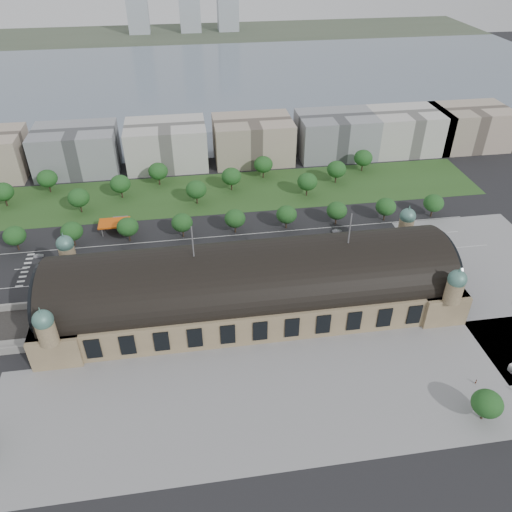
{
  "coord_description": "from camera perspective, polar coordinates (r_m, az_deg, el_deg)",
  "views": [
    {
      "loc": [
        -19.93,
        -141.73,
        124.43
      ],
      "look_at": [
        3.63,
        13.03,
        14.0
      ],
      "focal_mm": 35.0,
      "sensor_mm": 36.0,
      "label": 1
    }
  ],
  "objects": [
    {
      "name": "parked_car_6",
      "position": [
        207.65,
        -7.12,
        -1.71
      ],
      "size": [
        4.85,
        3.73,
        1.31
      ],
      "primitive_type": "imported",
      "rotation": [
        0.0,
        0.0,
        -1.09
      ],
      "color": "black",
      "rests_on": "ground"
    },
    {
      "name": "tree_belt_8",
      "position": [
        277.79,
        0.84,
        10.43
      ],
      "size": [
        10.4,
        10.4,
        12.48
      ],
      "color": "#2D2116",
      "rests_on": "ground"
    },
    {
      "name": "tree_belt_10",
      "position": [
        275.63,
        9.19,
        9.76
      ],
      "size": [
        10.4,
        10.4,
        12.48
      ],
      "color": "#2D2116",
      "rests_on": "ground"
    },
    {
      "name": "tree_belt_11",
      "position": [
        291.88,
        12.16,
        10.91
      ],
      "size": [
        10.4,
        10.4,
        12.48
      ],
      "color": "#2D2116",
      "rests_on": "ground"
    },
    {
      "name": "bus_west",
      "position": [
        208.89,
        -4.8,
        -0.98
      ],
      "size": [
        11.24,
        3.56,
        3.08
      ],
      "primitive_type": "imported",
      "rotation": [
        0.0,
        0.0,
        1.66
      ],
      "color": "red",
      "rests_on": "ground"
    },
    {
      "name": "tree_row_4",
      "position": [
        227.21,
        -8.45,
        3.79
      ],
      "size": [
        9.6,
        9.6,
        11.52
      ],
      "color": "#2D2116",
      "rests_on": "ground"
    },
    {
      "name": "traffic_car_5",
      "position": [
        234.29,
        9.24,
        2.84
      ],
      "size": [
        4.64,
        1.74,
        1.52
      ],
      "primitive_type": "imported",
      "rotation": [
        0.0,
        0.0,
        1.6
      ],
      "color": "slate",
      "rests_on": "ground"
    },
    {
      "name": "office_2",
      "position": [
        302.86,
        -19.83,
        11.33
      ],
      "size": [
        45.0,
        32.0,
        24.0
      ],
      "primitive_type": "cube",
      "color": "gray",
      "rests_on": "ground"
    },
    {
      "name": "traffic_car_6",
      "position": [
        226.17,
        14.62,
        0.77
      ],
      "size": [
        5.58,
        2.82,
        1.51
      ],
      "primitive_type": "imported",
      "rotation": [
        0.0,
        0.0,
        -1.51
      ],
      "color": "#BEBEC0",
      "rests_on": "ground"
    },
    {
      "name": "tree_belt_3",
      "position": [
        258.58,
        -19.62,
        6.3
      ],
      "size": [
        10.4,
        10.4,
        12.48
      ],
      "color": "#2D2116",
      "rests_on": "ground"
    },
    {
      "name": "grass_belt",
      "position": [
        265.71,
        -6.63,
        7.03
      ],
      "size": [
        300.0,
        45.0,
        0.1
      ],
      "primitive_type": "cube",
      "color": "#2C5020",
      "rests_on": "ground"
    },
    {
      "name": "parked_car_5",
      "position": [
        208.65,
        -13.47,
        -2.3
      ],
      "size": [
        5.53,
        4.93,
        1.42
      ],
      "primitive_type": "imported",
      "rotation": [
        0.0,
        0.0,
        -0.94
      ],
      "color": "gray",
      "rests_on": "ground"
    },
    {
      "name": "plaza_east",
      "position": [
        225.12,
        26.46,
        -2.61
      ],
      "size": [
        56.0,
        100.0,
        0.12
      ],
      "primitive_type": "cube",
      "color": "gray",
      "rests_on": "ground"
    },
    {
      "name": "traffic_car_3",
      "position": [
        220.11,
        -6.3,
        0.78
      ],
      "size": [
        5.46,
        2.38,
        1.56
      ],
      "primitive_type": "imported",
      "rotation": [
        0.0,
        0.0,
        1.53
      ],
      "color": "maroon",
      "rests_on": "ground"
    },
    {
      "name": "parked_car_2",
      "position": [
        209.13,
        -16.52,
        -2.79
      ],
      "size": [
        4.94,
        3.86,
        1.34
      ],
      "primitive_type": "imported",
      "rotation": [
        0.0,
        0.0,
        -1.07
      ],
      "color": "#1F1B4C",
      "rests_on": "ground"
    },
    {
      "name": "ground",
      "position": [
        189.64,
        -0.49,
        -5.8
      ],
      "size": [
        900.0,
        900.0,
        0.0
      ],
      "primitive_type": "plane",
      "color": "black",
      "rests_on": "ground"
    },
    {
      "name": "tree_row_2",
      "position": [
        233.06,
        -20.3,
        2.67
      ],
      "size": [
        9.6,
        9.6,
        11.52
      ],
      "color": "#2D2116",
      "rests_on": "ground"
    },
    {
      "name": "tree_row_1",
      "position": [
        239.57,
        -25.88,
        2.1
      ],
      "size": [
        9.6,
        9.6,
        11.52
      ],
      "color": "#2D2116",
      "rests_on": "ground"
    },
    {
      "name": "tree_belt_5",
      "position": [
        275.02,
        -11.12,
        9.49
      ],
      "size": [
        10.4,
        10.4,
        12.48
      ],
      "color": "#2D2116",
      "rests_on": "ground"
    },
    {
      "name": "parked_car_3",
      "position": [
        208.23,
        -11.37,
        -2.06
      ],
      "size": [
        4.57,
        3.08,
        1.45
      ],
      "primitive_type": "imported",
      "rotation": [
        0.0,
        0.0,
        -1.21
      ],
      "color": "#515358",
      "rests_on": "ground"
    },
    {
      "name": "tree_row_5",
      "position": [
        228.04,
        -2.42,
        4.3
      ],
      "size": [
        9.6,
        9.6,
        11.52
      ],
      "color": "#2D2116",
      "rests_on": "ground"
    },
    {
      "name": "traffic_car_1",
      "position": [
        234.47,
        -23.59,
        0.03
      ],
      "size": [
        4.15,
        1.93,
        1.32
      ],
      "primitive_type": "imported",
      "rotation": [
        0.0,
        0.0,
        1.71
      ],
      "color": "#9C9FA5",
      "rests_on": "ground"
    },
    {
      "name": "tree_belt_7",
      "position": [
        264.78,
        -2.84,
        9.08
      ],
      "size": [
        10.4,
        10.4,
        12.48
      ],
      "color": "#2D2116",
      "rests_on": "ground"
    },
    {
      "name": "petrol_station",
      "position": [
        242.41,
        -15.52,
        3.73
      ],
      "size": [
        14.0,
        13.0,
        5.05
      ],
      "color": "#D9530C",
      "rests_on": "ground"
    },
    {
      "name": "office_6",
      "position": [
        326.07,
        16.88,
        13.55
      ],
      "size": [
        45.0,
        32.0,
        24.0
      ],
      "primitive_type": "cube",
      "color": "beige",
      "rests_on": "ground"
    },
    {
      "name": "lake",
      "position": [
        457.42,
        -6.18,
        19.23
      ],
      "size": [
        700.0,
        320.0,
        0.08
      ],
      "primitive_type": "cube",
      "color": "slate",
      "rests_on": "ground"
    },
    {
      "name": "parked_car_4",
      "position": [
        205.33,
        -12.46,
        -2.79
      ],
      "size": [
        5.22,
        3.34,
        1.62
      ],
      "primitive_type": "imported",
      "rotation": [
        0.0,
        0.0,
        -1.21
      ],
      "color": "silver",
      "rests_on": "ground"
    },
    {
      "name": "tree_belt_2",
      "position": [
        283.91,
        -22.75,
        8.18
      ],
      "size": [
        10.4,
        10.4,
        12.48
      ],
      "color": "#2D2116",
      "rests_on": "ground"
    },
    {
      "name": "tree_row_8",
      "position": [
        245.07,
        14.62,
        5.46
      ],
      "size": [
        9.6,
        9.6,
        11.52
      ],
      "color": "#2D2116",
      "rests_on": "ground"
    },
    {
      "name": "office_3",
      "position": [
        297.01,
        -10.19,
        12.41
      ],
      "size": [
        45.0,
        32.0,
        24.0
      ],
      "primitive_type": "cube",
      "color": "beige",
      "rests_on": "ground"
    },
    {
      "name": "tree_belt_6",
      "position": [
        253.1,
        -6.85,
        7.56
      ],
      "size": [
        10.4,
        10.4,
        12.48
      ],
      "color": "#2D2116",
      "rests_on": "ground"
    },
    {
      "name": "tree_row_3",
      "position": [
        228.9,
        -14.46,
        3.24
      ],
      "size": [
        9.6,
        9.6,
        11.52
      ],
      "color": "#2D2116",
      "rests_on": "ground"
    },
    {
      "name": "tree_belt_9",
      "position": [
        260.3,
        5.89,
        8.45
      ],
      "size": [
        10.4,
        10.4,
        12.48
      ],
      "color": "#2D2116",
      "rests_on": "ground"
    },
    {
      "name": "bus_mid",
      "position": [
        213.37,
        -3.03,
        -0.05
      ],
      "size": [
        10.69,
        3.29,
        2.93
      ],
      "primitive_type": "imported",
      "rotation": [
        0.0,
        0.0,
        1.65
      ],
      "color": "silver",
      "rests_on": "ground"
    },
    {
      "name": "bus_east",
      "position": [
        219.47,
        7.18,
        0.9
      ],
      "size": [
        12.78,
        3.94,
        3.5
      ],
      "primitive_type": "imported",
      "rotation": [
        0.0,
        0.0,
        1.49
      ],
      "color": "beige",
      "rests_on": "ground"
    },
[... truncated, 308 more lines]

